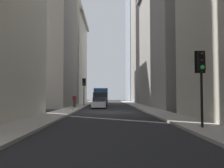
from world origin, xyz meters
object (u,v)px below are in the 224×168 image
at_px(delivery_truck, 101,97).
at_px(discarded_bottle, 73,110).
at_px(pedestrian, 74,100).
at_px(traffic_light_foreground, 201,70).
at_px(traffic_light_midblock, 84,86).
at_px(sedan_silver, 99,103).

xyz_separation_m(delivery_truck, discarded_bottle, (-15.80, 2.30, -1.21)).
bearing_deg(pedestrian, traffic_light_foreground, -156.04).
distance_m(traffic_light_foreground, traffic_light_midblock, 25.53).
bearing_deg(delivery_truck, sedan_silver, -180.00).
relative_size(delivery_truck, traffic_light_foreground, 1.75).
bearing_deg(traffic_light_midblock, pedestrian, 169.24).
distance_m(traffic_light_midblock, discarded_bottle, 11.93).
relative_size(traffic_light_midblock, discarded_bottle, 15.10).
relative_size(delivery_truck, discarded_bottle, 23.93).
xyz_separation_m(pedestrian, discarded_bottle, (-7.33, -0.90, -0.81)).
relative_size(sedan_silver, traffic_light_midblock, 1.05).
distance_m(sedan_silver, traffic_light_midblock, 5.36).
bearing_deg(delivery_truck, traffic_light_foreground, -168.72).
xyz_separation_m(sedan_silver, pedestrian, (-0.13, 3.20, 0.40)).
xyz_separation_m(sedan_silver, discarded_bottle, (-7.46, 2.30, -0.42)).
bearing_deg(traffic_light_midblock, traffic_light_foreground, -161.57).
bearing_deg(traffic_light_midblock, discarded_bottle, -179.55).
bearing_deg(pedestrian, sedan_silver, -87.60).
bearing_deg(pedestrian, traffic_light_midblock, -10.76).
bearing_deg(traffic_light_midblock, delivery_truck, -29.53).
xyz_separation_m(traffic_light_foreground, discarded_bottle, (12.65, 7.98, -2.60)).
relative_size(sedan_silver, traffic_light_foreground, 1.16).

